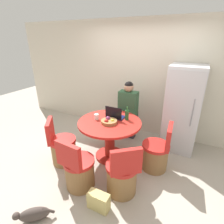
{
  "coord_description": "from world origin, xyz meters",
  "views": [
    {
      "loc": [
        1.23,
        -2.36,
        2.17
      ],
      "look_at": [
        -0.1,
        0.3,
        0.92
      ],
      "focal_mm": 28.0,
      "sensor_mm": 36.0,
      "label": 1
    }
  ],
  "objects_px": {
    "dining_table": "(110,133)",
    "fruit_bowl": "(109,121)",
    "refrigerator": "(182,109)",
    "chair_near_right_corner": "(122,176)",
    "cat": "(33,214)",
    "chair_near_left_corner": "(63,148)",
    "chair_near_camera": "(79,171)",
    "person_seated": "(129,109)",
    "chair_right_side": "(156,154)",
    "handbag": "(99,201)",
    "laptop": "(115,115)",
    "bottle": "(127,115)"
  },
  "relations": [
    {
      "from": "dining_table",
      "to": "fruit_bowl",
      "type": "bearing_deg",
      "value": -72.73
    },
    {
      "from": "refrigerator",
      "to": "dining_table",
      "type": "xyz_separation_m",
      "value": [
        -1.14,
        -0.97,
        -0.33
      ]
    },
    {
      "from": "chair_near_right_corner",
      "to": "cat",
      "type": "relative_size",
      "value": 2.14
    },
    {
      "from": "refrigerator",
      "to": "chair_near_left_corner",
      "type": "xyz_separation_m",
      "value": [
        -1.85,
        -1.5,
        -0.57
      ]
    },
    {
      "from": "chair_near_camera",
      "to": "fruit_bowl",
      "type": "relative_size",
      "value": 3.04
    },
    {
      "from": "fruit_bowl",
      "to": "cat",
      "type": "distance_m",
      "value": 1.74
    },
    {
      "from": "dining_table",
      "to": "person_seated",
      "type": "distance_m",
      "value": 0.84
    },
    {
      "from": "chair_right_side",
      "to": "cat",
      "type": "height_order",
      "value": "chair_right_side"
    },
    {
      "from": "chair_near_left_corner",
      "to": "handbag",
      "type": "height_order",
      "value": "chair_near_left_corner"
    },
    {
      "from": "person_seated",
      "to": "chair_near_left_corner",
      "type": "bearing_deg",
      "value": 60.04
    },
    {
      "from": "chair_near_left_corner",
      "to": "laptop",
      "type": "height_order",
      "value": "laptop"
    },
    {
      "from": "person_seated",
      "to": "bottle",
      "type": "distance_m",
      "value": 0.64
    },
    {
      "from": "chair_near_right_corner",
      "to": "chair_near_left_corner",
      "type": "height_order",
      "value": "same"
    },
    {
      "from": "handbag",
      "to": "laptop",
      "type": "bearing_deg",
      "value": 106.25
    },
    {
      "from": "laptop",
      "to": "handbag",
      "type": "bearing_deg",
      "value": 106.25
    },
    {
      "from": "chair_right_side",
      "to": "fruit_bowl",
      "type": "xyz_separation_m",
      "value": [
        -0.87,
        -0.13,
        0.51
      ]
    },
    {
      "from": "laptop",
      "to": "cat",
      "type": "distance_m",
      "value": 1.97
    },
    {
      "from": "refrigerator",
      "to": "chair_near_left_corner",
      "type": "distance_m",
      "value": 2.45
    },
    {
      "from": "laptop",
      "to": "dining_table",
      "type": "bearing_deg",
      "value": 83.7
    },
    {
      "from": "person_seated",
      "to": "handbag",
      "type": "distance_m",
      "value": 2.03
    },
    {
      "from": "handbag",
      "to": "fruit_bowl",
      "type": "bearing_deg",
      "value": 109.9
    },
    {
      "from": "chair_right_side",
      "to": "laptop",
      "type": "height_order",
      "value": "laptop"
    },
    {
      "from": "bottle",
      "to": "chair_right_side",
      "type": "bearing_deg",
      "value": -12.77
    },
    {
      "from": "chair_near_left_corner",
      "to": "handbag",
      "type": "xyz_separation_m",
      "value": [
        1.11,
        -0.57,
        -0.16
      ]
    },
    {
      "from": "fruit_bowl",
      "to": "dining_table",
      "type": "bearing_deg",
      "value": 107.27
    },
    {
      "from": "dining_table",
      "to": "chair_near_camera",
      "type": "height_order",
      "value": "chair_near_camera"
    },
    {
      "from": "fruit_bowl",
      "to": "chair_near_left_corner",
      "type": "bearing_deg",
      "value": -147.35
    },
    {
      "from": "person_seated",
      "to": "fruit_bowl",
      "type": "xyz_separation_m",
      "value": [
        -0.04,
        -0.87,
        0.06
      ]
    },
    {
      "from": "chair_near_left_corner",
      "to": "refrigerator",
      "type": "bearing_deg",
      "value": -87.6
    },
    {
      "from": "refrigerator",
      "to": "bottle",
      "type": "distance_m",
      "value": 1.17
    },
    {
      "from": "dining_table",
      "to": "chair_near_camera",
      "type": "xyz_separation_m",
      "value": [
        -0.08,
        -0.88,
        -0.24
      ]
    },
    {
      "from": "chair_near_camera",
      "to": "bottle",
      "type": "distance_m",
      "value": 1.29
    },
    {
      "from": "refrigerator",
      "to": "fruit_bowl",
      "type": "distance_m",
      "value": 1.52
    },
    {
      "from": "person_seated",
      "to": "refrigerator",
      "type": "bearing_deg",
      "value": -171.45
    },
    {
      "from": "chair_right_side",
      "to": "person_seated",
      "type": "distance_m",
      "value": 1.2
    },
    {
      "from": "refrigerator",
      "to": "fruit_bowl",
      "type": "xyz_separation_m",
      "value": [
        -1.12,
        -1.03,
        -0.06
      ]
    },
    {
      "from": "handbag",
      "to": "cat",
      "type": "bearing_deg",
      "value": -141.93
    },
    {
      "from": "chair_near_right_corner",
      "to": "chair_near_camera",
      "type": "xyz_separation_m",
      "value": [
        -0.64,
        -0.19,
        0.0
      ]
    },
    {
      "from": "chair_near_camera",
      "to": "cat",
      "type": "xyz_separation_m",
      "value": [
        -0.19,
        -0.73,
        -0.2
      ]
    },
    {
      "from": "refrigerator",
      "to": "dining_table",
      "type": "distance_m",
      "value": 1.53
    },
    {
      "from": "chair_near_right_corner",
      "to": "chair_near_left_corner",
      "type": "xyz_separation_m",
      "value": [
        -1.27,
        0.16,
        0.0
      ]
    },
    {
      "from": "chair_near_camera",
      "to": "refrigerator",
      "type": "bearing_deg",
      "value": -118.12
    },
    {
      "from": "chair_near_left_corner",
      "to": "bottle",
      "type": "distance_m",
      "value": 1.35
    },
    {
      "from": "dining_table",
      "to": "laptop",
      "type": "xyz_separation_m",
      "value": [
        0.02,
        0.19,
        0.29
      ]
    },
    {
      "from": "refrigerator",
      "to": "chair_near_right_corner",
      "type": "distance_m",
      "value": 1.85
    },
    {
      "from": "bottle",
      "to": "cat",
      "type": "relative_size",
      "value": 0.62
    },
    {
      "from": "dining_table",
      "to": "bottle",
      "type": "distance_m",
      "value": 0.47
    },
    {
      "from": "chair_right_side",
      "to": "chair_near_left_corner",
      "type": "bearing_deg",
      "value": -73.99
    },
    {
      "from": "dining_table",
      "to": "refrigerator",
      "type": "bearing_deg",
      "value": 40.44
    },
    {
      "from": "dining_table",
      "to": "person_seated",
      "type": "height_order",
      "value": "person_seated"
    }
  ]
}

